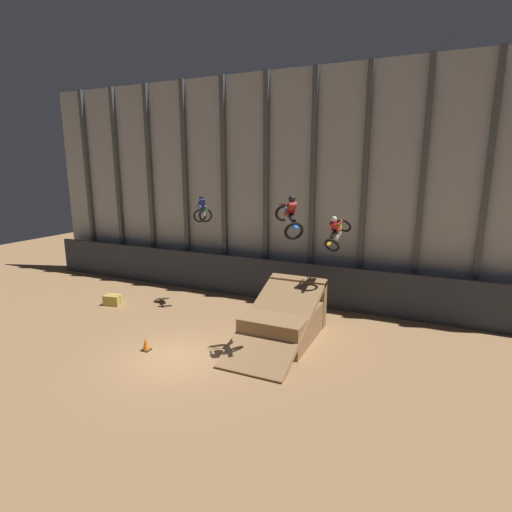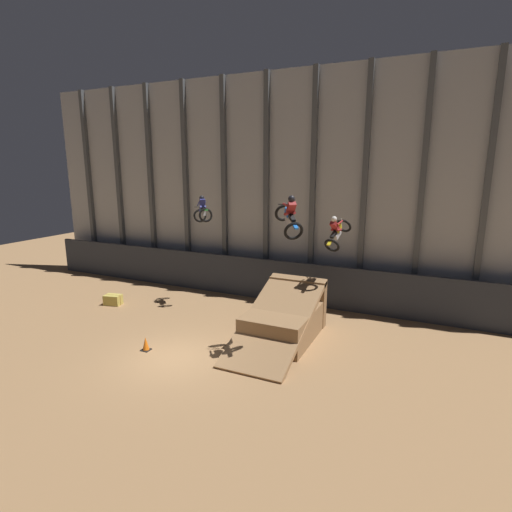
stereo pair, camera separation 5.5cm
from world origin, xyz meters
name	(u,v)px [view 2 (the right image)]	position (x,y,z in m)	size (l,w,h in m)	color
ground_plane	(174,358)	(0.00, 0.00, 0.00)	(60.00, 60.00, 0.00)	#9E754C
arena_back_wall	(267,188)	(0.00, 9.44, 6.33)	(32.00, 0.40, 12.66)	#ADB2B7
lower_barrier	(260,278)	(0.00, 8.35, 1.18)	(31.36, 0.20, 2.37)	#2D333D
dirt_ramp	(285,319)	(3.26, 3.92, 0.81)	(2.78, 5.99, 2.44)	#966F48
rider_bike_left_air	(203,211)	(-2.34, 6.12, 5.21)	(1.64, 1.64, 1.53)	black
rider_bike_center_air	(289,217)	(4.09, 1.97, 5.71)	(1.59, 1.78, 1.67)	black
rider_bike_right_air	(337,232)	(5.01, 5.82, 4.63)	(1.06, 1.87, 1.70)	black
traffic_cone_near_ramp	(146,344)	(-1.50, 0.08, 0.28)	(0.36, 0.36, 0.58)	black
hay_bale_trackside	(113,300)	(-6.95, 3.85, 0.28)	(1.00, 0.77, 0.57)	#CCB751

